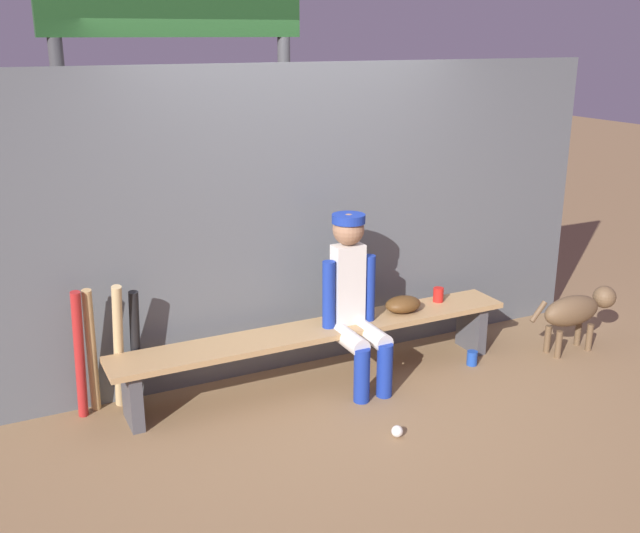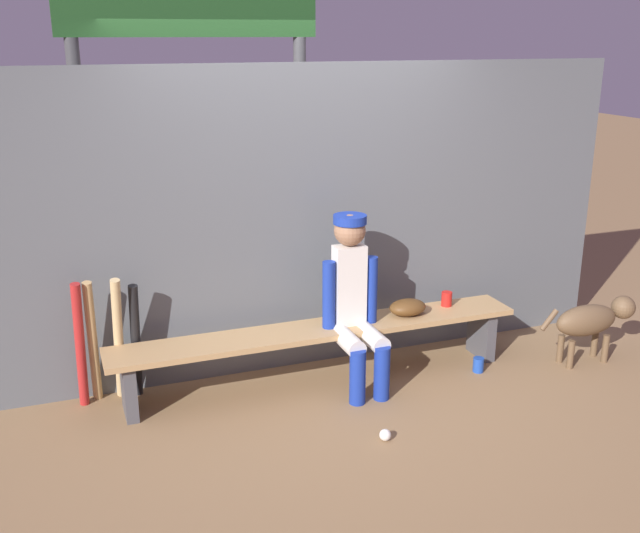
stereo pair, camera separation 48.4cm
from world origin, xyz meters
TOP-DOWN VIEW (x-y plane):
  - ground_plane at (0.00, 0.00)m, footprint 30.00×30.00m
  - chainlink_fence at (0.00, 0.36)m, footprint 5.05×0.03m
  - dugout_bench at (0.00, 0.00)m, footprint 2.97×0.36m
  - player_seated at (0.22, -0.10)m, footprint 0.41×0.55m
  - baseball_glove at (0.69, 0.00)m, footprint 0.28×0.20m
  - bat_aluminum_black at (-1.24, 0.23)m, footprint 0.08×0.17m
  - bat_wood_natural at (-1.36, 0.20)m, footprint 0.07×0.26m
  - bat_wood_tan at (-1.52, 0.25)m, footprint 0.07×0.18m
  - bat_aluminum_red at (-1.60, 0.20)m, footprint 0.09×0.18m
  - baseball at (0.10, -0.89)m, footprint 0.07×0.07m
  - cup_on_ground at (1.16, -0.25)m, footprint 0.08×0.08m
  - cup_on_bench at (1.05, 0.07)m, footprint 0.08×0.08m
  - scoreboard at (-0.52, 1.21)m, footprint 2.22×0.27m
  - dog at (2.06, -0.37)m, footprint 0.84×0.20m

SIDE VIEW (x-z plane):
  - ground_plane at x=0.00m, z-range 0.00..0.00m
  - baseball at x=0.10m, z-range 0.00..0.07m
  - cup_on_ground at x=1.16m, z-range 0.00..0.11m
  - dog at x=2.06m, z-range 0.09..0.58m
  - dugout_bench at x=0.00m, z-range 0.13..0.56m
  - bat_aluminum_black at x=-1.24m, z-range 0.00..0.83m
  - bat_wood_tan at x=-1.52m, z-range 0.00..0.88m
  - bat_aluminum_red at x=-1.60m, z-range 0.00..0.89m
  - bat_wood_natural at x=-1.36m, z-range 0.00..0.91m
  - cup_on_bench at x=1.05m, z-range 0.43..0.54m
  - baseball_glove at x=0.69m, z-range 0.43..0.55m
  - player_seated at x=0.22m, z-range 0.04..1.26m
  - chainlink_fence at x=0.00m, z-range 0.00..2.22m
  - scoreboard at x=-0.52m, z-range 0.72..4.33m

